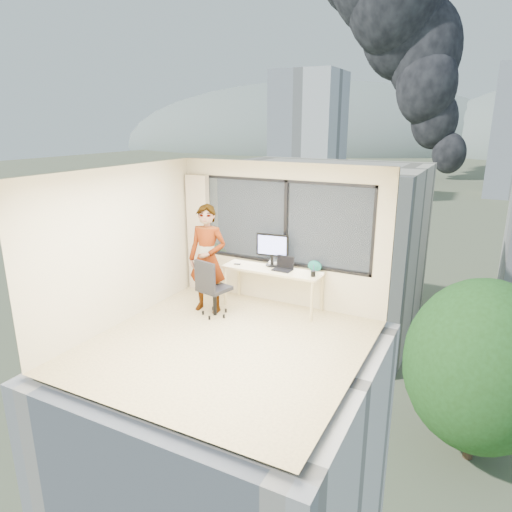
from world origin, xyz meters
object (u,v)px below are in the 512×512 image
Objects in this scene: person at (208,259)px; game_console at (277,262)px; monitor at (272,250)px; handbag at (315,266)px; laptop at (282,264)px; chair at (214,287)px; desk at (273,288)px.

game_console is at bearing 37.22° from person.
handbag is (0.80, 0.05, -0.20)m from monitor.
monitor is 0.83m from handbag.
monitor is 1.70× the size of laptop.
person is (-0.22, 0.15, 0.43)m from chair.
person is at bearing -173.93° from handbag.
person is 7.65× the size of handbag.
desk is 1.30m from person.
desk is 1.09m from chair.
monitor is (0.89, 0.77, 0.09)m from person.
person reaches higher than handbag.
game_console is at bearing 132.78° from laptop.
chair is 1.25m from monitor.
laptop is (0.20, -0.03, 0.48)m from desk.
desk is at bearing 174.57° from handbag.
chair is at bearing -141.16° from game_console.
desk is at bearing 174.39° from laptop.
game_console is (0.03, 0.12, -0.27)m from monitor.
person is 1.30m from game_console.
chair reaches higher than desk.
desk is 0.88m from handbag.
desk is 1.71× the size of chair.
person is at bearing -146.64° from desk.
monitor reaches higher than desk.
chair is at bearing -138.98° from laptop.
monitor is 0.37m from laptop.
chair is 0.55× the size of person.
laptop is at bearing -36.94° from monitor.
handbag is (0.77, -0.07, 0.06)m from game_console.
game_console is at bearing 68.79° from chair.
chair is at bearing -166.54° from handbag.
monitor is at bearing 163.70° from handbag.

